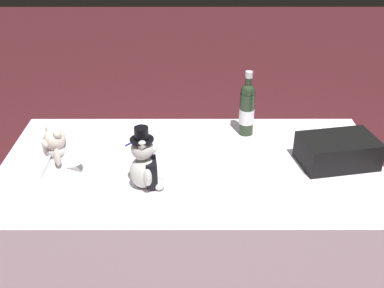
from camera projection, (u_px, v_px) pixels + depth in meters
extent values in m
plane|color=#47191E|center=(192.00, 284.00, 2.41)|extent=(12.00, 12.00, 0.00)
cube|color=white|center=(192.00, 229.00, 2.24)|extent=(1.66, 0.89, 0.72)
ellipsoid|color=silver|center=(144.00, 172.00, 1.88)|extent=(0.11, 0.10, 0.14)
cube|color=black|center=(152.00, 171.00, 1.88)|extent=(0.06, 0.10, 0.10)
sphere|color=silver|center=(143.00, 149.00, 1.83)|extent=(0.09, 0.09, 0.09)
sphere|color=silver|center=(153.00, 149.00, 1.83)|extent=(0.04, 0.04, 0.04)
sphere|color=silver|center=(143.00, 145.00, 1.78)|extent=(0.03, 0.03, 0.03)
sphere|color=silver|center=(142.00, 137.00, 1.84)|extent=(0.03, 0.03, 0.03)
ellipsoid|color=silver|center=(148.00, 178.00, 1.82)|extent=(0.03, 0.03, 0.08)
ellipsoid|color=silver|center=(147.00, 162.00, 1.92)|extent=(0.03, 0.03, 0.08)
sphere|color=silver|center=(160.00, 185.00, 1.88)|extent=(0.05, 0.05, 0.05)
sphere|color=silver|center=(158.00, 177.00, 1.93)|extent=(0.05, 0.05, 0.05)
cylinder|color=black|center=(142.00, 140.00, 1.81)|extent=(0.09, 0.09, 0.01)
cylinder|color=black|center=(142.00, 133.00, 1.79)|extent=(0.05, 0.05, 0.05)
cone|color=white|center=(59.00, 162.00, 1.95)|extent=(0.17, 0.17, 0.14)
ellipsoid|color=white|center=(57.00, 150.00, 1.92)|extent=(0.08, 0.07, 0.06)
sphere|color=beige|center=(55.00, 139.00, 1.90)|extent=(0.09, 0.09, 0.09)
sphere|color=beige|center=(46.00, 143.00, 1.88)|extent=(0.04, 0.04, 0.04)
sphere|color=beige|center=(50.00, 129.00, 1.90)|extent=(0.03, 0.03, 0.03)
sphere|color=beige|center=(57.00, 134.00, 1.86)|extent=(0.03, 0.03, 0.03)
ellipsoid|color=beige|center=(46.00, 148.00, 1.94)|extent=(0.03, 0.03, 0.08)
ellipsoid|color=beige|center=(58.00, 157.00, 1.88)|extent=(0.03, 0.03, 0.08)
cone|color=white|center=(67.00, 147.00, 1.95)|extent=(0.19, 0.19, 0.14)
cylinder|color=#23331F|center=(247.00, 114.00, 2.26)|extent=(0.07, 0.07, 0.21)
sphere|color=#23331F|center=(248.00, 91.00, 2.20)|extent=(0.07, 0.07, 0.07)
cylinder|color=#23331F|center=(249.00, 81.00, 2.18)|extent=(0.03, 0.03, 0.08)
cylinder|color=silver|center=(249.00, 75.00, 2.16)|extent=(0.03, 0.03, 0.03)
cylinder|color=white|center=(247.00, 116.00, 2.27)|extent=(0.07, 0.07, 0.07)
cylinder|color=navy|center=(136.00, 140.00, 2.24)|extent=(0.10, 0.11, 0.01)
cone|color=silver|center=(125.00, 146.00, 2.20)|extent=(0.01, 0.01, 0.01)
cube|color=black|center=(338.00, 151.00, 2.04)|extent=(0.35, 0.26, 0.12)
cube|color=#B7B7BF|center=(336.00, 140.00, 2.13)|extent=(0.04, 0.02, 0.03)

